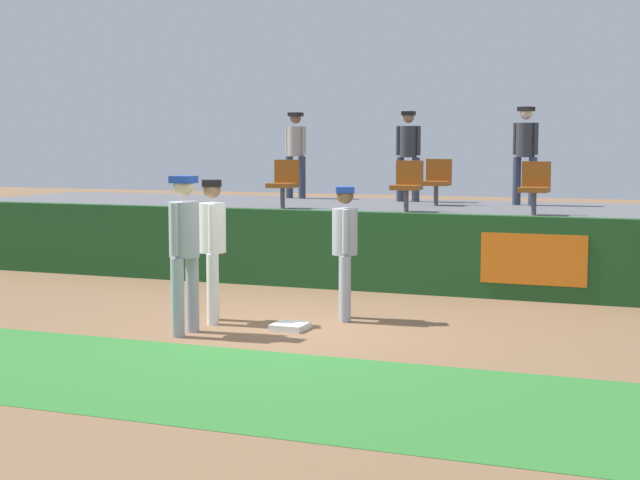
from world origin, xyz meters
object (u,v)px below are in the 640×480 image
at_px(seat_front_center, 408,183).
at_px(spectator_capped, 296,149).
at_px(player_runner_visitor, 184,243).
at_px(spectator_casual, 408,149).
at_px(player_coach_visitor, 345,243).
at_px(player_fielder_home, 213,240).
at_px(first_base, 290,327).
at_px(seat_front_right, 535,185).
at_px(spectator_hooded, 525,148).
at_px(seat_front_left, 284,181).
at_px(seat_back_center, 437,179).

height_order(seat_front_center, spectator_capped, spectator_capped).
distance_m(player_runner_visitor, spectator_casual, 8.17).
distance_m(player_coach_visitor, spectator_capped, 7.72).
bearing_deg(spectator_capped, player_coach_visitor, 128.88).
height_order(player_fielder_home, spectator_capped, spectator_capped).
xyz_separation_m(seat_front_center, spectator_casual, (-0.76, 2.66, 0.54)).
bearing_deg(first_base, player_runner_visitor, -146.47).
distance_m(seat_front_center, spectator_casual, 2.82).
xyz_separation_m(player_fielder_home, player_coach_visitor, (1.50, 0.74, -0.05)).
bearing_deg(seat_front_right, spectator_capped, 151.28).
distance_m(first_base, spectator_hooded, 7.58).
distance_m(spectator_hooded, spectator_capped, 4.79).
height_order(player_runner_visitor, seat_front_left, seat_front_left).
relative_size(player_fielder_home, seat_back_center, 2.14).
height_order(seat_front_right, seat_back_center, same).
height_order(player_coach_visitor, spectator_capped, spectator_capped).
height_order(first_base, seat_front_center, seat_front_center).
bearing_deg(spectator_casual, seat_back_center, 130.80).
bearing_deg(spectator_hooded, first_base, 95.55).
bearing_deg(first_base, seat_front_center, 88.96).
xyz_separation_m(seat_front_left, seat_back_center, (2.26, 1.80, 0.00)).
height_order(first_base, spectator_hooded, spectator_hooded).
bearing_deg(spectator_hooded, spectator_casual, 10.70).
bearing_deg(player_coach_visitor, spectator_casual, 166.92).
distance_m(spectator_hooded, spectator_casual, 2.31).
xyz_separation_m(player_coach_visitor, spectator_capped, (-3.53, 6.77, 1.16)).
xyz_separation_m(player_fielder_home, spectator_capped, (-2.03, 7.51, 1.11)).
relative_size(player_runner_visitor, seat_front_left, 2.23).
height_order(player_coach_visitor, seat_back_center, seat_back_center).
distance_m(first_base, seat_front_center, 4.99).
relative_size(player_coach_visitor, spectator_capped, 0.97).
relative_size(player_runner_visitor, spectator_casual, 1.08).
bearing_deg(first_base, spectator_casual, 95.24).
bearing_deg(first_base, seat_front_left, 114.23).
xyz_separation_m(first_base, seat_front_right, (2.16, 4.74, 1.56)).
bearing_deg(player_fielder_home, spectator_capped, 168.16).
height_order(player_runner_visitor, seat_front_right, seat_front_right).
bearing_deg(seat_front_right, seat_front_left, 180.00).
height_order(seat_front_right, spectator_capped, spectator_capped).
bearing_deg(first_base, spectator_hooded, 77.18).
relative_size(spectator_hooded, spectator_capped, 1.02).
height_order(player_coach_visitor, seat_front_center, seat_front_center).
bearing_deg(seat_front_left, seat_back_center, 38.58).
bearing_deg(seat_front_center, first_base, -91.04).
xyz_separation_m(seat_front_center, spectator_capped, (-3.23, 2.91, 0.54)).
relative_size(player_fielder_home, seat_front_left, 2.14).
bearing_deg(seat_back_center, spectator_hooded, 20.38).
distance_m(seat_front_center, spectator_capped, 4.38).
bearing_deg(seat_front_right, player_runner_visitor, -120.55).
relative_size(player_coach_visitor, seat_front_center, 2.03).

